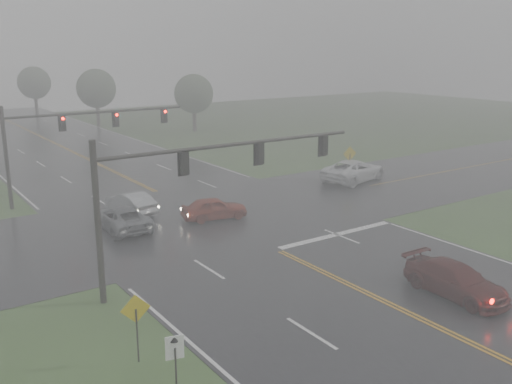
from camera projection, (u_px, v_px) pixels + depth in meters
main_road at (223, 224)px, 35.94m from camera, size 18.00×160.00×0.02m
cross_street at (208, 217)px, 37.53m from camera, size 120.00×14.00×0.02m
stop_bar at (337, 235)px, 33.94m from camera, size 8.50×0.50×0.01m
sedan_maroon at (454, 295)px, 25.71m from camera, size 2.13×5.04×1.45m
sedan_red at (215, 219)px, 37.02m from camera, size 4.49×2.51×1.44m
sedan_silver at (131, 213)px, 38.31m from camera, size 2.17×4.60×1.46m
car_grey at (123, 229)px, 34.95m from camera, size 2.59×5.30×1.45m
pickup_white at (353, 181)px, 47.47m from camera, size 6.91×4.38×1.78m
signal_gantry_near at (189, 177)px, 26.18m from camera, size 14.09×0.32×7.21m
signal_gantry_far at (66, 132)px, 40.40m from camera, size 13.28×0.36×7.08m
sign_diamond_west at (136, 317)px, 19.89m from camera, size 1.07×0.18×2.58m
sign_arrow_white at (175, 360)px, 17.09m from camera, size 0.57×0.17×2.57m
sign_diamond_east at (350, 158)px, 46.84m from camera, size 1.22×0.25×2.95m
tree_ne_a at (96, 89)px, 78.68m from camera, size 5.38×5.38×7.91m
tree_e_near at (194, 94)px, 73.82m from camera, size 5.07×5.07×7.44m
tree_n_far at (34, 83)px, 92.67m from camera, size 5.26×5.26×7.73m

